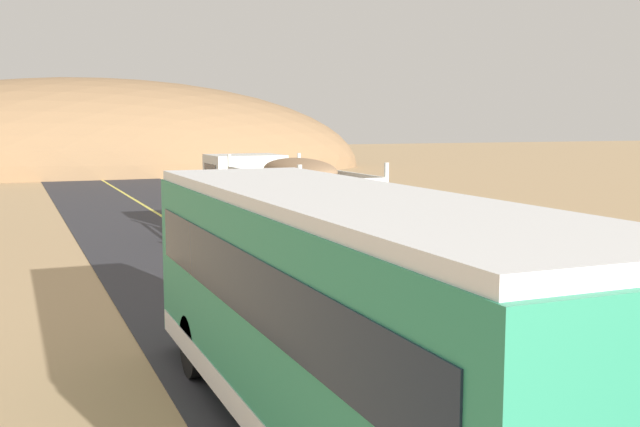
% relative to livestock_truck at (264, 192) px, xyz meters
% --- Properties ---
extents(livestock_truck, '(2.53, 9.70, 3.02)m').
position_rel_livestock_truck_xyz_m(livestock_truck, '(0.00, 0.00, 0.00)').
color(livestock_truck, silver).
rests_on(livestock_truck, road_surface).
extents(bus, '(2.54, 10.00, 3.21)m').
position_rel_livestock_truck_xyz_m(bus, '(-4.03, -15.21, -0.04)').
color(bus, '#2D8C66').
rests_on(bus, road_surface).
extents(distant_hill, '(46.84, 19.70, 15.21)m').
position_rel_livestock_truck_xyz_m(distant_hill, '(-1.32, 40.55, -1.79)').
color(distant_hill, olive).
rests_on(distant_hill, ground).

